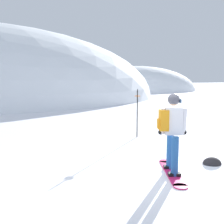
# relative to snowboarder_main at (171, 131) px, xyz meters

# --- Properties ---
(ground_plane) EXTENTS (300.00, 300.00, 0.00)m
(ground_plane) POSITION_rel_snowboarder_main_xyz_m (-0.33, 0.34, -0.92)
(ground_plane) COLOR white
(ridge_peak_far) EXTENTS (22.08, 19.87, 9.15)m
(ridge_peak_far) POSITION_rel_snowboarder_main_xyz_m (19.66, 40.79, -0.92)
(ridge_peak_far) COLOR white
(ridge_peak_far) RESTS_ON ground
(snowboarder_main) EXTENTS (0.86, 1.73, 1.71)m
(snowboarder_main) POSITION_rel_snowboarder_main_xyz_m (0.00, 0.00, 0.00)
(snowboarder_main) COLOR #D11E5B
(snowboarder_main) RESTS_ON ground
(piste_marker_near) EXTENTS (0.20, 0.20, 1.71)m
(piste_marker_near) POSITION_rel_snowboarder_main_xyz_m (0.98, 3.55, 0.06)
(piste_marker_near) COLOR black
(piste_marker_near) RESTS_ON ground
(rock_dark) EXTENTS (0.46, 0.39, 0.32)m
(rock_dark) POSITION_rel_snowboarder_main_xyz_m (1.27, 0.16, -0.92)
(rock_dark) COLOR #282628
(rock_dark) RESTS_ON ground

